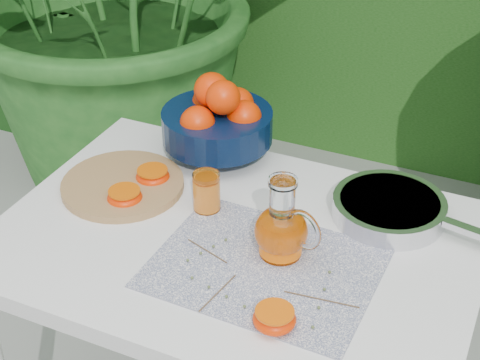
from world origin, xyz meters
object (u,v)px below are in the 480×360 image
at_px(cutting_board, 123,185).
at_px(saute_pan, 391,208).
at_px(fruit_bowl, 218,119).
at_px(white_table, 236,267).
at_px(juice_pitcher, 282,229).

distance_m(cutting_board, saute_pan, 0.61).
bearing_deg(fruit_bowl, white_table, -58.22).
bearing_deg(juice_pitcher, fruit_bowl, 133.16).
bearing_deg(juice_pitcher, white_table, 170.81).
xyz_separation_m(white_table, juice_pitcher, (0.11, -0.02, 0.15)).
relative_size(cutting_board, saute_pan, 0.63).
height_order(white_table, cutting_board, cutting_board).
relative_size(cutting_board, fruit_bowl, 0.82).
relative_size(fruit_bowl, saute_pan, 0.77).
relative_size(white_table, juice_pitcher, 5.62).
distance_m(white_table, fruit_bowl, 0.38).
bearing_deg(fruit_bowl, cutting_board, -120.41).
bearing_deg(white_table, fruit_bowl, 121.78).
xyz_separation_m(white_table, fruit_bowl, (-0.18, 0.29, 0.18)).
xyz_separation_m(juice_pitcher, saute_pan, (0.17, 0.22, -0.04)).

